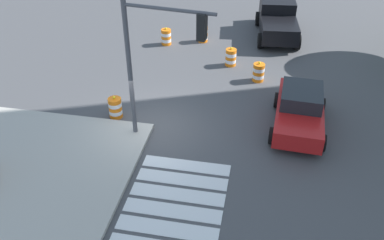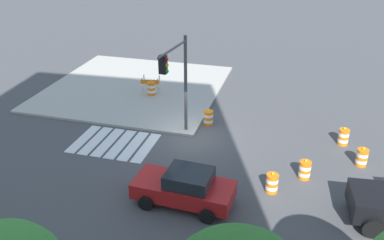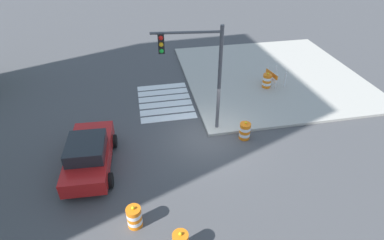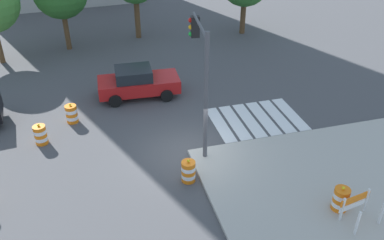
# 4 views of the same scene
# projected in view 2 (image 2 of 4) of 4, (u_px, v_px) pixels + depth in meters

# --- Properties ---
(ground_plane) EXTENTS (120.00, 120.00, 0.00)m
(ground_plane) POSITION_uv_depth(u_px,v_px,m) (193.00, 137.00, 23.52)
(ground_plane) COLOR #474749
(sidewalk_corner) EXTENTS (12.00, 12.00, 0.15)m
(sidewalk_corner) POSITION_uv_depth(u_px,v_px,m) (135.00, 87.00, 30.11)
(sidewalk_corner) COLOR #ADA89E
(sidewalk_corner) RESTS_ON ground
(crosswalk_stripes) EXTENTS (4.35, 3.20, 0.02)m
(crosswalk_stripes) POSITION_uv_depth(u_px,v_px,m) (114.00, 143.00, 22.92)
(crosswalk_stripes) COLOR silver
(crosswalk_stripes) RESTS_ON ground
(sports_car) EXTENTS (4.39, 2.31, 1.63)m
(sports_car) POSITION_uv_depth(u_px,v_px,m) (185.00, 187.00, 17.85)
(sports_car) COLOR red
(sports_car) RESTS_ON ground
(traffic_barrel_near_corner) EXTENTS (0.56, 0.56, 1.02)m
(traffic_barrel_near_corner) POSITION_uv_depth(u_px,v_px,m) (305.00, 170.00, 19.71)
(traffic_barrel_near_corner) COLOR orange
(traffic_barrel_near_corner) RESTS_ON ground
(traffic_barrel_crosswalk_end) EXTENTS (0.56, 0.56, 1.02)m
(traffic_barrel_crosswalk_end) POSITION_uv_depth(u_px,v_px,m) (272.00, 183.00, 18.74)
(traffic_barrel_crosswalk_end) COLOR orange
(traffic_barrel_crosswalk_end) RESTS_ON ground
(traffic_barrel_median_near) EXTENTS (0.56, 0.56, 1.02)m
(traffic_barrel_median_near) POSITION_uv_depth(u_px,v_px,m) (208.00, 118.00, 24.76)
(traffic_barrel_median_near) COLOR orange
(traffic_barrel_median_near) RESTS_ON ground
(traffic_barrel_median_far) EXTENTS (0.56, 0.56, 1.02)m
(traffic_barrel_median_far) POSITION_uv_depth(u_px,v_px,m) (362.00, 157.00, 20.73)
(traffic_barrel_median_far) COLOR orange
(traffic_barrel_median_far) RESTS_ON ground
(traffic_barrel_far_curb) EXTENTS (0.56, 0.56, 1.02)m
(traffic_barrel_far_curb) POSITION_uv_depth(u_px,v_px,m) (343.00, 137.00, 22.64)
(traffic_barrel_far_curb) COLOR orange
(traffic_barrel_far_curb) RESTS_ON ground
(traffic_barrel_on_sidewalk) EXTENTS (0.56, 0.56, 1.02)m
(traffic_barrel_on_sidewalk) POSITION_uv_depth(u_px,v_px,m) (151.00, 88.00, 28.53)
(traffic_barrel_on_sidewalk) COLOR orange
(traffic_barrel_on_sidewalk) RESTS_ON sidewalk_corner
(construction_barricade) EXTENTS (1.35, 0.98, 1.00)m
(construction_barricade) POSITION_uv_depth(u_px,v_px,m) (150.00, 83.00, 29.04)
(construction_barricade) COLOR silver
(construction_barricade) RESTS_ON sidewalk_corner
(traffic_light_pole) EXTENTS (0.60, 3.27, 5.50)m
(traffic_light_pole) POSITION_uv_depth(u_px,v_px,m) (177.00, 74.00, 21.50)
(traffic_light_pole) COLOR #4C4C51
(traffic_light_pole) RESTS_ON sidewalk_corner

